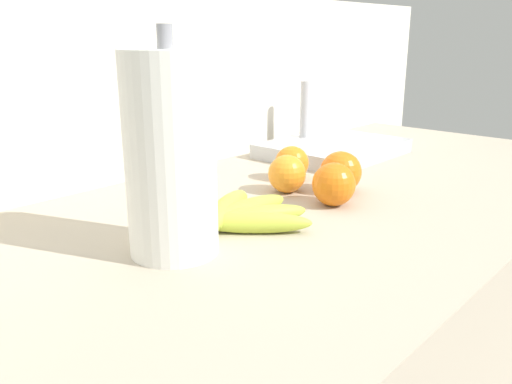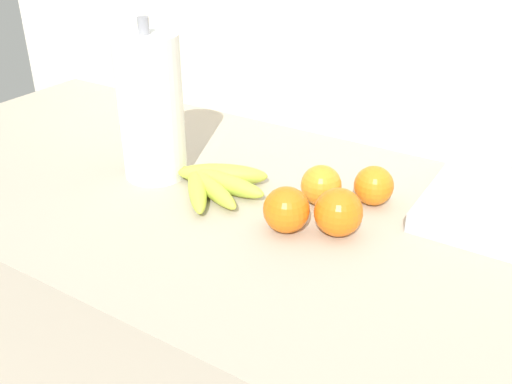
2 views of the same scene
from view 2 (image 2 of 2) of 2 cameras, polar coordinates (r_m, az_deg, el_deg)
name	(u,v)px [view 2 (image 2 of 2)]	position (r m, az deg, el deg)	size (l,w,h in m)	color
wall_back	(351,238)	(1.43, 9.54, -4.60)	(2.19, 0.06, 1.30)	silver
banana_bunch	(214,182)	(1.05, -4.23, 1.03)	(0.20, 0.20, 0.04)	#B9CB3F
orange_back_left	(321,185)	(1.01, 6.54, 0.67)	(0.07, 0.07, 0.07)	orange
orange_front	(286,210)	(0.92, 3.06, -1.79)	(0.08, 0.08, 0.08)	orange
orange_center	(338,212)	(0.92, 8.26, -2.01)	(0.08, 0.08, 0.08)	orange
orange_right	(374,186)	(1.02, 11.72, 0.64)	(0.07, 0.07, 0.07)	orange
paper_towel_roll	(151,108)	(1.09, -10.49, 8.29)	(0.12, 0.12, 0.30)	white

